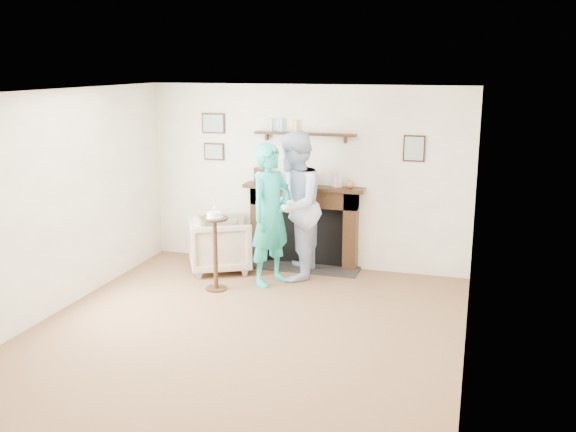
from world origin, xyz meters
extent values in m
plane|color=brown|center=(0.00, 0.00, 0.00)|extent=(5.00, 5.00, 0.00)
cube|color=beige|center=(0.00, 2.50, 1.25)|extent=(4.50, 0.04, 2.50)
cube|color=beige|center=(-2.25, 0.00, 1.25)|extent=(0.04, 5.00, 2.50)
cube|color=beige|center=(2.25, 0.00, 1.25)|extent=(0.04, 5.00, 2.50)
cube|color=white|center=(0.00, 0.00, 2.50)|extent=(4.50, 5.00, 0.04)
cube|color=black|center=(-0.66, 2.40, 0.55)|extent=(0.18, 0.20, 1.10)
cube|color=black|center=(0.66, 2.40, 0.55)|extent=(0.18, 0.20, 1.10)
cube|color=black|center=(0.00, 2.40, 0.98)|extent=(1.50, 0.20, 0.24)
cube|color=black|center=(0.00, 2.47, 0.43)|extent=(1.14, 0.06, 0.86)
cube|color=#292725|center=(0.00, 2.28, 0.01)|extent=(1.60, 0.44, 0.03)
cube|color=black|center=(0.00, 2.37, 1.12)|extent=(1.68, 0.26, 0.05)
cube|color=black|center=(0.00, 2.42, 1.85)|extent=(1.40, 0.15, 0.03)
cube|color=black|center=(-1.35, 2.48, 1.95)|extent=(0.34, 0.03, 0.28)
cube|color=black|center=(-1.35, 2.48, 1.55)|extent=(0.30, 0.03, 0.24)
cube|color=black|center=(1.45, 2.48, 1.70)|extent=(0.28, 0.03, 0.34)
cube|color=black|center=(-0.62, 2.37, 1.26)|extent=(0.16, 0.09, 0.22)
cylinder|color=beige|center=(-0.62, 2.32, 1.27)|extent=(0.11, 0.01, 0.11)
sphere|color=green|center=(0.64, 2.37, 1.21)|extent=(0.12, 0.12, 0.12)
imported|color=tan|center=(-1.05, 1.90, 0.00)|extent=(1.09, 1.08, 0.74)
imported|color=silver|center=(0.00, 1.90, 0.00)|extent=(0.82, 1.00, 1.94)
imported|color=#1EAAA7|center=(-0.21, 1.59, 0.00)|extent=(0.67, 0.78, 1.81)
cylinder|color=black|center=(-0.80, 1.16, 0.01)|extent=(0.27, 0.27, 0.02)
cylinder|color=black|center=(-0.80, 1.16, 0.46)|extent=(0.06, 0.06, 0.88)
cylinder|color=black|center=(-0.80, 1.16, 0.92)|extent=(0.33, 0.33, 0.03)
cylinder|color=silver|center=(-0.80, 1.16, 0.93)|extent=(0.23, 0.23, 0.01)
cylinder|color=white|center=(-0.80, 1.16, 0.97)|extent=(0.18, 0.18, 0.06)
cylinder|color=beige|center=(-0.80, 1.16, 1.02)|extent=(0.01, 0.01, 0.05)
sphere|color=orange|center=(-0.80, 1.16, 1.06)|extent=(0.02, 0.02, 0.02)
camera|label=1|loc=(2.26, -5.89, 2.78)|focal=40.00mm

